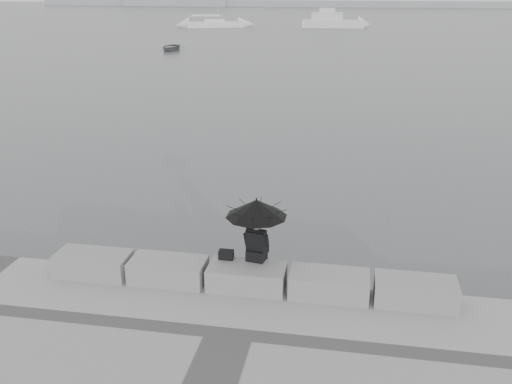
% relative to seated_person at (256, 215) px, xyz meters
% --- Properties ---
extents(ground, '(360.00, 360.00, 0.00)m').
position_rel_seated_person_xyz_m(ground, '(-0.14, 0.10, -2.03)').
color(ground, '#484A4D').
rests_on(ground, ground).
extents(stone_block_far_left, '(1.60, 0.80, 0.50)m').
position_rel_seated_person_xyz_m(stone_block_far_left, '(-3.54, -0.35, -1.28)').
color(stone_block_far_left, gray).
rests_on(stone_block_far_left, promenade).
extents(stone_block_left, '(1.60, 0.80, 0.50)m').
position_rel_seated_person_xyz_m(stone_block_left, '(-1.84, -0.35, -1.28)').
color(stone_block_left, gray).
rests_on(stone_block_left, promenade).
extents(stone_block_centre, '(1.60, 0.80, 0.50)m').
position_rel_seated_person_xyz_m(stone_block_centre, '(-0.14, -0.35, -1.28)').
color(stone_block_centre, gray).
rests_on(stone_block_centre, promenade).
extents(stone_block_right, '(1.60, 0.80, 0.50)m').
position_rel_seated_person_xyz_m(stone_block_right, '(1.56, -0.35, -1.28)').
color(stone_block_right, gray).
rests_on(stone_block_right, promenade).
extents(stone_block_far_right, '(1.60, 0.80, 0.50)m').
position_rel_seated_person_xyz_m(stone_block_far_right, '(3.26, -0.35, -1.28)').
color(stone_block_far_right, gray).
rests_on(stone_block_far_right, promenade).
extents(seated_person, '(1.28, 1.28, 1.39)m').
position_rel_seated_person_xyz_m(seated_person, '(0.00, 0.00, 0.00)').
color(seated_person, black).
rests_on(seated_person, stone_block_centre).
extents(bag, '(0.31, 0.18, 0.20)m').
position_rel_seated_person_xyz_m(bag, '(-0.63, -0.08, -0.93)').
color(bag, black).
rests_on(bag, stone_block_centre).
extents(distant_landmass, '(180.00, 8.00, 2.80)m').
position_rel_seated_person_xyz_m(distant_landmass, '(-8.28, 154.61, -1.13)').
color(distant_landmass, '#9DA0A3').
rests_on(distant_landmass, ground).
extents(sailboat_left, '(8.91, 5.19, 12.90)m').
position_rel_seated_person_xyz_m(sailboat_left, '(-19.94, 76.62, -1.51)').
color(sailboat_left, white).
rests_on(sailboat_left, ground).
extents(motor_cruiser, '(9.32, 3.23, 4.50)m').
position_rel_seated_person_xyz_m(motor_cruiser, '(-2.24, 79.13, -1.13)').
color(motor_cruiser, white).
rests_on(motor_cruiser, ground).
extents(dinghy, '(3.62, 1.62, 0.60)m').
position_rel_seated_person_xyz_m(dinghy, '(-16.84, 45.82, -1.72)').
color(dinghy, gray).
rests_on(dinghy, ground).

